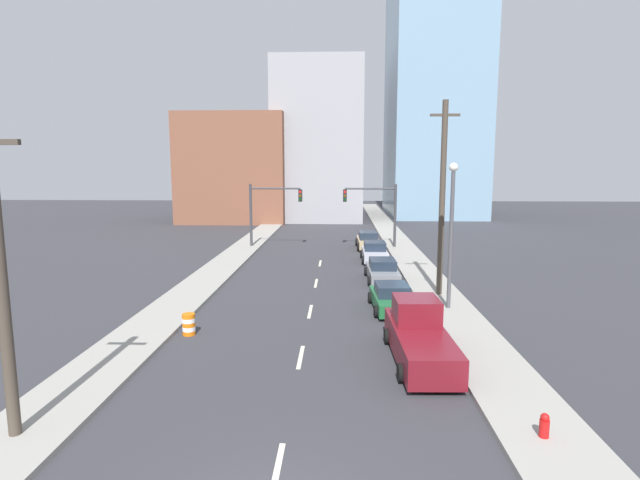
{
  "coord_description": "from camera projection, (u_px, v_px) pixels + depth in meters",
  "views": [
    {
      "loc": [
        1.49,
        -9.1,
        7.29
      ],
      "look_at": [
        0.1,
        25.65,
        2.2
      ],
      "focal_mm": 28.0,
      "sensor_mm": 36.0,
      "label": 1
    }
  ],
  "objects": [
    {
      "name": "utility_pole_left_near",
      "position": [
        1.0,
        278.0,
        12.81
      ],
      "size": [
        1.6,
        0.32,
        8.71
      ],
      "color": "#473D33",
      "rests_on": "ground"
    },
    {
      "name": "sidewalk_left",
      "position": [
        261.0,
        234.0,
        54.03
      ],
      "size": [
        2.71,
        88.3,
        0.17
      ],
      "color": "gray",
      "rests_on": "ground"
    },
    {
      "name": "traffic_signal_right",
      "position": [
        379.0,
        206.0,
        44.61
      ],
      "size": [
        4.8,
        0.35,
        5.79
      ],
      "color": "#38383D",
      "rests_on": "ground"
    },
    {
      "name": "building_brick_left",
      "position": [
        239.0,
        169.0,
        69.75
      ],
      "size": [
        14.0,
        16.0,
        14.18
      ],
      "color": "brown",
      "rests_on": "ground"
    },
    {
      "name": "lane_stripe_at_9m",
      "position": [
        301.0,
        357.0,
        19.33
      ],
      "size": [
        0.16,
        2.4,
        0.01
      ],
      "primitive_type": "cube",
      "color": "beige",
      "rests_on": "ground"
    },
    {
      "name": "sedan_tan",
      "position": [
        368.0,
        241.0,
        45.02
      ],
      "size": [
        2.18,
        4.83,
        1.52
      ],
      "rotation": [
        0.0,
        0.0,
        0.02
      ],
      "color": "tan",
      "rests_on": "ground"
    },
    {
      "name": "lane_stripe_at_15m",
      "position": [
        310.0,
        311.0,
        25.42
      ],
      "size": [
        0.16,
        2.4,
        0.01
      ],
      "primitive_type": "cube",
      "color": "beige",
      "rests_on": "ground"
    },
    {
      "name": "sedan_gray",
      "position": [
        382.0,
        271.0,
        32.24
      ],
      "size": [
        2.19,
        4.81,
        1.41
      ],
      "rotation": [
        0.0,
        0.0,
        0.02
      ],
      "color": "slate",
      "rests_on": "ground"
    },
    {
      "name": "street_lamp",
      "position": [
        451.0,
        226.0,
        24.89
      ],
      "size": [
        0.44,
        0.44,
        7.51
      ],
      "color": "#4C4C51",
      "rests_on": "ground"
    },
    {
      "name": "sedan_silver",
      "position": [
        375.0,
        252.0,
        38.88
      ],
      "size": [
        2.14,
        4.37,
        1.55
      ],
      "rotation": [
        0.0,
        0.0,
        0.01
      ],
      "color": "#B2B2BC",
      "rests_on": "ground"
    },
    {
      "name": "traffic_barrel",
      "position": [
        189.0,
        324.0,
        21.82
      ],
      "size": [
        0.56,
        0.56,
        0.95
      ],
      "color": "orange",
      "rests_on": "ground"
    },
    {
      "name": "lane_stripe_at_28m",
      "position": [
        320.0,
        263.0,
        38.16
      ],
      "size": [
        0.16,
        2.4,
        0.01
      ],
      "primitive_type": "cube",
      "color": "beige",
      "rests_on": "ground"
    },
    {
      "name": "building_office_center",
      "position": [
        319.0,
        144.0,
        72.74
      ],
      "size": [
        12.0,
        20.0,
        21.35
      ],
      "color": "#99999E",
      "rests_on": "ground"
    },
    {
      "name": "lane_stripe_at_22m",
      "position": [
        316.0,
        283.0,
        31.62
      ],
      "size": [
        0.16,
        2.4,
        0.01
      ],
      "primitive_type": "cube",
      "color": "beige",
      "rests_on": "ground"
    },
    {
      "name": "fire_hydrant",
      "position": [
        544.0,
        428.0,
        13.25
      ],
      "size": [
        0.26,
        0.26,
        0.84
      ],
      "color": "red",
      "rests_on": "ground"
    },
    {
      "name": "traffic_signal_left",
      "position": [
        266.0,
        206.0,
        45.01
      ],
      "size": [
        4.8,
        0.35,
        5.79
      ],
      "color": "#38383D",
      "rests_on": "ground"
    },
    {
      "name": "utility_pole_right_mid",
      "position": [
        442.0,
        199.0,
        27.5
      ],
      "size": [
        1.6,
        0.32,
        10.88
      ],
      "color": "#473D33",
      "rests_on": "ground"
    },
    {
      "name": "sidewalk_right",
      "position": [
        392.0,
        235.0,
        53.47
      ],
      "size": [
        2.71,
        88.3,
        0.17
      ],
      "color": "gray",
      "rests_on": "ground"
    },
    {
      "name": "pickup_truck_maroon",
      "position": [
        419.0,
        337.0,
        18.95
      ],
      "size": [
        2.36,
        6.1,
        2.23
      ],
      "rotation": [
        0.0,
        0.0,
        0.03
      ],
      "color": "maroon",
      "rests_on": "ground"
    },
    {
      "name": "lane_stripe_at_2m",
      "position": [
        277.0,
        470.0,
        12.09
      ],
      "size": [
        0.16,
        2.4,
        0.01
      ],
      "primitive_type": "cube",
      "color": "beige",
      "rests_on": "ground"
    },
    {
      "name": "sedan_green",
      "position": [
        392.0,
        298.0,
        25.61
      ],
      "size": [
        2.3,
        4.34,
        1.37
      ],
      "rotation": [
        0.0,
        0.0,
        0.05
      ],
      "color": "#1E6033",
      "rests_on": "ground"
    },
    {
      "name": "building_glass_right",
      "position": [
        433.0,
        91.0,
        74.88
      ],
      "size": [
        13.0,
        20.0,
        37.16
      ],
      "color": "#7A9EB7",
      "rests_on": "ground"
    }
  ]
}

